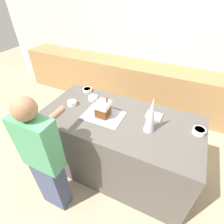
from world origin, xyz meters
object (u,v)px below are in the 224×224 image
Objects in this scene: decorative_tree at (151,115)px; candy_bowl_behind_tray at (87,90)px; cookbook at (154,116)px; person at (44,160)px; candy_bowl_front_corner at (199,131)px; candy_bowl_near_tray_right at (72,103)px; gingerbread_house at (103,109)px; candy_bowl_near_tray_left at (93,98)px; baking_tray at (103,115)px.

candy_bowl_behind_tray is at bearing 158.02° from decorative_tree.
cookbook is 1.28m from person.
decorative_tree is 0.55m from candy_bowl_front_corner.
candy_bowl_front_corner is 0.72× the size of cookbook.
candy_bowl_behind_tray is at bearing 90.67° from candy_bowl_near_tray_right.
decorative_tree is (0.55, -0.01, 0.10)m from gingerbread_house.
candy_bowl_near_tray_left is (-0.28, 0.25, -0.08)m from gingerbread_house.
baking_tray is 4.09× the size of candy_bowl_near_tray_right.
candy_bowl_near_tray_right is 0.63× the size of cookbook.
candy_bowl_behind_tray is at bearing 139.10° from gingerbread_house.
candy_bowl_near_tray_right is at bearing -168.02° from cookbook.
candy_bowl_behind_tray is at bearing 171.28° from candy_bowl_front_corner.
person reaches higher than decorative_tree.
gingerbread_house is 1.35× the size of cookbook.
decorative_tree is 3.30× the size of candy_bowl_near_tray_left.
decorative_tree is at bearing -0.66° from gingerbread_house.
candy_bowl_behind_tray is (-0.47, 0.40, -0.08)m from gingerbread_house.
candy_bowl_near_tray_right is at bearing 176.58° from gingerbread_house.
person is at bearing -140.35° from decorative_tree.
candy_bowl_front_corner reaches higher than candy_bowl_behind_tray.
cookbook is at bearing 91.33° from decorative_tree.
person reaches higher than candy_bowl_near_tray_left.
candy_bowl_near_tray_left is at bearing 89.07° from person.
candy_bowl_front_corner reaches higher than baking_tray.
decorative_tree reaches higher than candy_bowl_front_corner.
candy_bowl_near_tray_right is at bearing -128.51° from candy_bowl_near_tray_left.
person is (-0.30, -0.71, -0.26)m from gingerbread_house.
candy_bowl_near_tray_left is at bearing 176.63° from candy_bowl_front_corner.
candy_bowl_front_corner is at bearing 33.48° from person.
baking_tray is at bearing -3.45° from candy_bowl_near_tray_right.
candy_bowl_near_tray_left is at bearing 179.31° from cookbook.
candy_bowl_near_tray_left is at bearing 162.85° from decorative_tree.
gingerbread_house is at bearing 34.82° from baking_tray.
candy_bowl_near_tray_left is 0.83m from cookbook.
candy_bowl_behind_tray reaches higher than baking_tray.
cookbook is at bearing 172.17° from candy_bowl_front_corner.
person reaches higher than candy_bowl_near_tray_right.
candy_bowl_front_corner is 0.50m from cookbook.
person reaches higher than candy_bowl_front_corner.
candy_bowl_near_tray_right is (-1.01, 0.03, -0.18)m from decorative_tree.
cookbook is 0.12× the size of person.
candy_bowl_front_corner reaches higher than cookbook.
candy_bowl_behind_tray is (-0.00, 0.38, -0.01)m from candy_bowl_near_tray_right.
gingerbread_house is at bearing 67.13° from person.
candy_bowl_near_tray_left is (-0.83, 0.26, -0.18)m from decorative_tree.
gingerbread_house is 0.47m from candy_bowl_near_tray_right.
gingerbread_house is 2.14× the size of candy_bowl_near_tray_right.
person is (0.17, -1.11, -0.18)m from candy_bowl_behind_tray.
candy_bowl_front_corner is 1.03× the size of candy_bowl_near_tray_left.
candy_bowl_front_corner is at bearing -3.37° from candy_bowl_near_tray_left.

